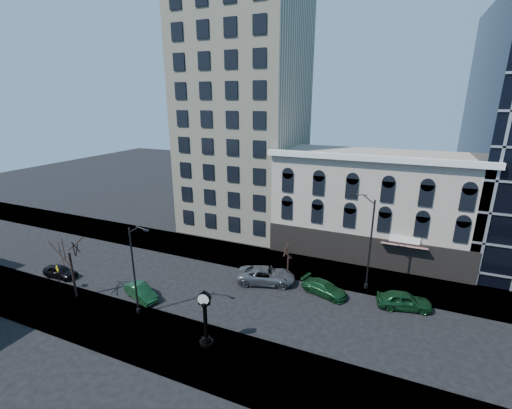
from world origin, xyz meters
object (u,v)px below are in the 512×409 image
at_px(street_lamp_near, 136,247).
at_px(car_near_b, 141,292).
at_px(car_near_a, 60,271).
at_px(warning_sign, 58,273).
at_px(street_clock, 205,320).

xyz_separation_m(street_lamp_near, car_near_b, (-2.05, 2.08, -5.76)).
relative_size(car_near_a, car_near_b, 0.93).
height_order(warning_sign, car_near_a, warning_sign).
bearing_deg(car_near_b, street_lamp_near, -115.70).
bearing_deg(street_lamp_near, street_clock, -4.50).
xyz_separation_m(street_clock, street_lamp_near, (-6.96, 1.14, 4.21)).
relative_size(warning_sign, car_near_a, 0.71).
xyz_separation_m(car_near_a, car_near_b, (10.60, 0.09, 0.02)).
relative_size(street_lamp_near, car_near_b, 2.07).
relative_size(street_clock, car_near_b, 1.15).
xyz_separation_m(warning_sign, car_near_b, (8.18, 2.03, -1.29)).
height_order(street_lamp_near, car_near_b, street_lamp_near).
bearing_deg(street_lamp_near, car_near_a, 175.86).
xyz_separation_m(street_lamp_near, car_near_a, (-12.65, 1.99, -5.78)).
bearing_deg(car_near_a, street_clock, -101.60).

